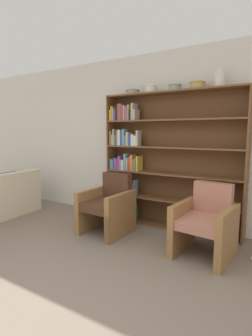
{
  "coord_description": "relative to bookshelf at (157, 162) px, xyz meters",
  "views": [
    {
      "loc": [
        1.52,
        -1.24,
        1.5
      ],
      "look_at": [
        -0.56,
        2.19,
        0.95
      ],
      "focal_mm": 28.0,
      "sensor_mm": 36.0,
      "label": 1
    }
  ],
  "objects": [
    {
      "name": "armchair_cushioned",
      "position": [
        0.96,
        -0.67,
        -0.64
      ],
      "size": [
        0.71,
        0.74,
        0.87
      ],
      "rotation": [
        0.0,
        0.0,
        3.04
      ],
      "color": "olive",
      "rests_on": "ground"
    },
    {
      "name": "bowl_terracotta",
      "position": [
        -0.45,
        -0.02,
        1.11
      ],
      "size": [
        0.23,
        0.23,
        0.08
      ],
      "color": "gray",
      "rests_on": "bookshelf"
    },
    {
      "name": "vase_tall",
      "position": [
        0.9,
        -0.02,
        1.17
      ],
      "size": [
        0.14,
        0.14,
        0.24
      ],
      "color": "silver",
      "rests_on": "bookshelf"
    },
    {
      "name": "armchair_leather",
      "position": [
        -0.49,
        -0.67,
        -0.64
      ],
      "size": [
        0.68,
        0.71,
        0.87
      ],
      "rotation": [
        0.0,
        0.0,
        3.09
      ],
      "color": "olive",
      "rests_on": "ground"
    },
    {
      "name": "ground_plane",
      "position": [
        0.2,
        -2.55,
        -1.04
      ],
      "size": [
        24.0,
        24.0,
        0.0
      ],
      "primitive_type": "plane",
      "color": "#7A6B5B"
    },
    {
      "name": "bowl_stoneware",
      "position": [
        0.6,
        -0.02,
        1.12
      ],
      "size": [
        0.23,
        0.23,
        0.1
      ],
      "color": "tan",
      "rests_on": "bookshelf"
    },
    {
      "name": "bookshelf",
      "position": [
        0.0,
        0.0,
        0.0
      ],
      "size": [
        2.19,
        0.3,
        2.1
      ],
      "color": "brown",
      "rests_on": "ground"
    },
    {
      "name": "wall_back",
      "position": [
        0.2,
        0.17,
        0.34
      ],
      "size": [
        12.0,
        0.06,
        2.75
      ],
      "color": "silver",
      "rests_on": "ground"
    },
    {
      "name": "bowl_cream",
      "position": [
        -0.13,
        -0.02,
        1.13
      ],
      "size": [
        0.2,
        0.2,
        0.12
      ],
      "color": "silver",
      "rests_on": "bookshelf"
    },
    {
      "name": "bowl_copper",
      "position": [
        0.27,
        -0.02,
        1.12
      ],
      "size": [
        0.2,
        0.2,
        0.1
      ],
      "color": "gray",
      "rests_on": "bookshelf"
    }
  ]
}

